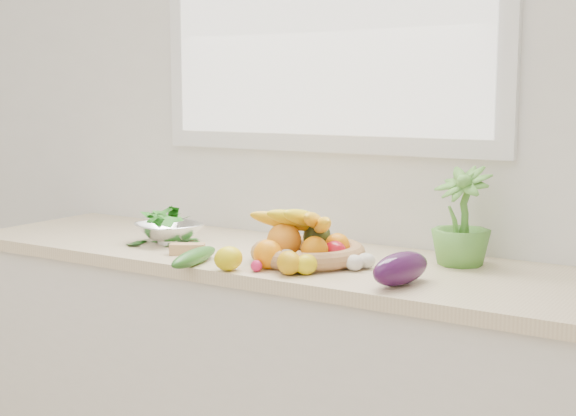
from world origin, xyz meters
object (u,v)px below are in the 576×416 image
Objects in this scene: apple at (335,253)px; fruit_basket at (307,245)px; colander_with_spinach at (169,226)px; eggplant at (401,268)px; cucumber at (194,257)px; potted_herb at (461,219)px.

fruit_basket is (-0.09, -0.00, 0.02)m from apple.
colander_with_spinach is (-0.54, 0.01, 0.01)m from fruit_basket.
colander_with_spinach is at bearing 171.94° from eggplant.
apple is 0.28× the size of cucumber.
potted_herb reaches higher than colander_with_spinach.
colander_with_spinach is at bearing 141.97° from cucumber.
apple is 0.41m from cucumber.
apple is at bearing 155.19° from eggplant.
potted_herb reaches higher than cucumber.
potted_herb is at bearing 11.63° from colander_with_spinach.
colander_with_spinach reaches higher than eggplant.
potted_herb reaches higher than fruit_basket.
apple is at bearing -147.11° from potted_herb.
potted_herb is (0.31, 0.20, 0.10)m from apple.
cucumber is at bearing -147.39° from potted_herb.
eggplant is (0.26, -0.12, 0.01)m from apple.
eggplant is at bearing -8.06° from colander_with_spinach.
fruit_basket is 1.28× the size of colander_with_spinach.
cucumber is 0.33m from fruit_basket.
eggplant is at bearing -18.20° from fruit_basket.
apple is 0.38m from potted_herb.
apple is at bearing 32.36° from cucumber.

